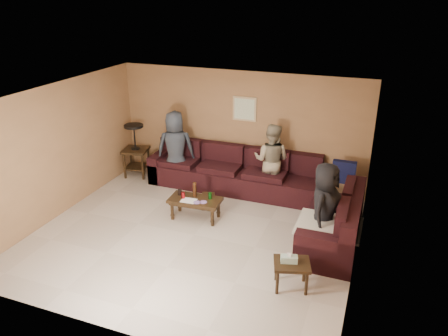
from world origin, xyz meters
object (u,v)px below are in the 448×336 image
(end_table_left, at_px, (136,149))
(side_table_right, at_px, (291,266))
(waste_bin, at_px, (208,201))
(coffee_table, at_px, (195,201))
(person_right, at_px, (324,208))
(person_left, at_px, (176,149))
(sectional_sofa, at_px, (262,191))
(person_middle, at_px, (271,160))

(end_table_left, xyz_separation_m, side_table_right, (4.27, -2.80, -0.27))
(side_table_right, relative_size, waste_bin, 2.09)
(coffee_table, relative_size, side_table_right, 1.63)
(side_table_right, xyz_separation_m, person_right, (0.26, 1.18, 0.40))
(end_table_left, bearing_deg, side_table_right, -33.27)
(person_left, bearing_deg, end_table_left, -27.38)
(sectional_sofa, height_order, waste_bin, sectional_sofa)
(end_table_left, bearing_deg, person_left, -4.70)
(side_table_right, distance_m, person_left, 4.22)
(sectional_sofa, bearing_deg, coffee_table, -138.04)
(person_left, distance_m, person_right, 3.78)
(waste_bin, height_order, person_middle, person_middle)
(waste_bin, xyz_separation_m, person_right, (2.34, -0.69, 0.63))
(sectional_sofa, height_order, person_middle, person_middle)
(side_table_right, xyz_separation_m, person_middle, (-1.09, 2.90, 0.41))
(sectional_sofa, xyz_separation_m, side_table_right, (1.11, -2.35, 0.05))
(side_table_right, height_order, person_middle, person_middle)
(person_right, bearing_deg, waste_bin, 84.60)
(person_left, distance_m, person_middle, 2.11)
(side_table_right, xyz_separation_m, waste_bin, (-2.08, 1.87, -0.23))
(coffee_table, height_order, waste_bin, coffee_table)
(waste_bin, height_order, person_left, person_left)
(person_left, xyz_separation_m, person_middle, (2.10, 0.19, -0.05))
(sectional_sofa, distance_m, person_middle, 0.72)
(sectional_sofa, bearing_deg, person_left, 170.02)
(coffee_table, bearing_deg, waste_bin, 81.15)
(coffee_table, bearing_deg, end_table_left, 146.58)
(side_table_right, bearing_deg, waste_bin, 138.10)
(person_middle, bearing_deg, end_table_left, 4.18)
(sectional_sofa, relative_size, side_table_right, 7.54)
(person_left, bearing_deg, person_right, 133.31)
(coffee_table, distance_m, person_right, 2.46)
(waste_bin, bearing_deg, sectional_sofa, 26.12)
(person_right, bearing_deg, coffee_table, 95.65)
(end_table_left, xyz_separation_m, person_middle, (3.18, 0.10, 0.14))
(person_middle, relative_size, person_right, 1.01)
(person_left, height_order, person_right, person_left)
(person_left, bearing_deg, sectional_sofa, 147.33)
(person_right, bearing_deg, side_table_right, 178.86)
(sectional_sofa, bearing_deg, person_middle, 88.07)
(coffee_table, distance_m, person_middle, 1.88)
(side_table_right, distance_m, waste_bin, 2.81)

